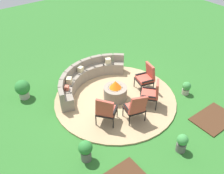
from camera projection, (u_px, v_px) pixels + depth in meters
ground_plane at (115, 99)px, 9.41m from camera, size 24.00×24.00×0.00m
patio_circle at (115, 99)px, 9.39m from camera, size 4.43×4.43×0.06m
mulch_bed_right at (214, 119)px, 8.56m from camera, size 1.43×1.01×0.04m
fire_pit at (115, 92)px, 9.19m from camera, size 0.84×0.84×0.77m
curved_stone_bench at (86, 77)px, 9.91m from camera, size 3.43×1.68×0.77m
lounge_chair_front_left at (106, 110)px, 8.02m from camera, size 0.82×0.85×1.09m
lounge_chair_front_right at (136, 107)px, 8.13m from camera, size 0.73×0.67×1.08m
lounge_chair_back_left at (152, 93)px, 8.77m from camera, size 0.81×0.83×1.00m
lounge_chair_back_right at (146, 77)px, 9.52m from camera, size 0.72×0.71×1.07m
potted_plant_0 at (23, 89)px, 9.27m from camera, size 0.55×0.55×0.73m
potted_plant_1 at (86, 150)px, 7.04m from camera, size 0.40×0.40×0.69m
potted_plant_2 at (182, 143)px, 7.33m from camera, size 0.33×0.33×0.61m
potted_plant_3 at (186, 88)px, 9.51m from camera, size 0.32×0.32×0.52m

